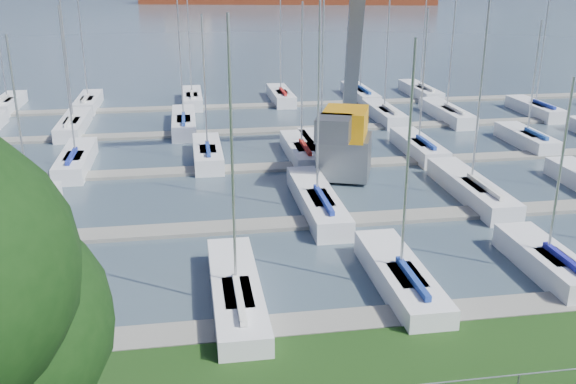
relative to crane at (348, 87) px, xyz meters
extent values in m
cube|color=slate|center=(-5.85, -18.45, -5.55)|extent=(90.00, 1.60, 0.25)
cube|color=slate|center=(-5.85, -8.45, -5.55)|extent=(90.00, 1.60, 0.25)
cube|color=slate|center=(-5.85, 1.55, -5.55)|extent=(90.00, 1.60, 0.25)
cube|color=gray|center=(-5.85, 11.55, -5.55)|extent=(90.00, 1.60, 0.25)
cube|color=slate|center=(-5.85, 21.55, -5.55)|extent=(90.00, 1.60, 0.25)
cube|color=slate|center=(-0.46, -1.23, -4.13)|extent=(4.11, 4.11, 2.60)
cube|color=orange|center=(-0.46, -1.23, -2.03)|extent=(3.62, 4.09, 1.80)
cube|color=#5B5C63|center=(-1.66, -3.23, -1.83)|extent=(2.64, 2.76, 1.40)
camera|label=1|loc=(-10.12, -39.19, 7.27)|focal=40.00mm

